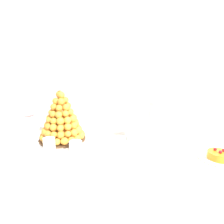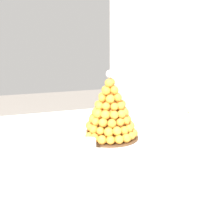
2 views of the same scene
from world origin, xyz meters
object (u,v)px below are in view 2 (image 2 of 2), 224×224
(serving_tray, at_px, (107,144))
(dessert_cup_mid_right, at_px, (101,159))
(croquembouche, at_px, (110,113))
(wine_glass, at_px, (110,99))
(macaron_goblet, at_px, (175,142))
(creme_brulee_ramekin, at_px, (92,127))
(dessert_cup_left, at_px, (73,127))
(dessert_cup_mid_left, at_px, (81,136))
(dessert_cup_centre, at_px, (88,146))

(serving_tray, xyz_separation_m, dessert_cup_mid_right, (0.21, -0.10, 0.03))
(croquembouche, distance_m, wine_glass, 0.28)
(wine_glass, bearing_deg, macaron_goblet, -7.80)
(dessert_cup_mid_right, distance_m, creme_brulee_ramekin, 0.43)
(croquembouche, relative_size, dessert_cup_left, 5.45)
(wine_glass, bearing_deg, creme_brulee_ramekin, -50.58)
(dessert_cup_mid_right, height_order, wine_glass, wine_glass)
(macaron_goblet, bearing_deg, dessert_cup_mid_right, -150.78)
(creme_brulee_ramekin, bearing_deg, croquembouche, 11.10)
(serving_tray, distance_m, dessert_cup_left, 0.23)
(dessert_cup_mid_left, bearing_deg, creme_brulee_ramekin, 145.85)
(dessert_cup_mid_left, distance_m, creme_brulee_ramekin, 0.18)
(dessert_cup_mid_right, distance_m, wine_glass, 0.59)
(creme_brulee_ramekin, height_order, macaron_goblet, macaron_goblet)
(croquembouche, xyz_separation_m, dessert_cup_mid_left, (-0.01, -0.13, -0.09))
(dessert_cup_centre, relative_size, wine_glass, 0.34)
(dessert_cup_mid_left, bearing_deg, dessert_cup_centre, -4.19)
(croquembouche, distance_m, dessert_cup_mid_left, 0.16)
(dessert_cup_mid_left, height_order, wine_glass, wine_glass)
(dessert_cup_centre, bearing_deg, serving_tray, 126.19)
(dessert_cup_mid_right, bearing_deg, dessert_cup_centre, -178.95)
(creme_brulee_ramekin, bearing_deg, macaron_goblet, 2.51)
(serving_tray, relative_size, wine_glass, 3.20)
(dessert_cup_mid_right, bearing_deg, dessert_cup_mid_left, 178.41)
(creme_brulee_ramekin, xyz_separation_m, wine_glass, (-0.11, 0.13, 0.11))
(serving_tray, bearing_deg, croquembouche, 146.35)
(dessert_cup_left, height_order, wine_glass, wine_glass)
(dessert_cup_mid_right, xyz_separation_m, macaron_goblet, (0.24, 0.13, 0.12))
(serving_tray, relative_size, dessert_cup_mid_left, 9.90)
(croquembouche, xyz_separation_m, dessert_cup_left, (-0.15, -0.13, -0.09))
(serving_tray, distance_m, creme_brulee_ramekin, 0.21)
(serving_tray, xyz_separation_m, macaron_goblet, (0.45, 0.03, 0.15))
(serving_tray, height_order, wine_glass, wine_glass)
(dessert_cup_mid_left, relative_size, creme_brulee_ramekin, 0.61)
(croquembouche, xyz_separation_m, creme_brulee_ramekin, (-0.15, -0.03, -0.10))
(dessert_cup_left, height_order, dessert_cup_mid_right, dessert_cup_left)
(macaron_goblet, height_order, wine_glass, macaron_goblet)
(dessert_cup_centre, bearing_deg, dessert_cup_mid_right, 1.05)
(croquembouche, height_order, wine_glass, croquembouche)
(dessert_cup_mid_left, height_order, dessert_cup_centre, dessert_cup_mid_left)
(dessert_cup_left, distance_m, dessert_cup_mid_right, 0.42)
(dessert_cup_centre, relative_size, dessert_cup_mid_right, 1.11)
(dessert_cup_left, relative_size, macaron_goblet, 0.23)
(serving_tray, distance_m, wine_glass, 0.37)
(serving_tray, bearing_deg, dessert_cup_left, -155.94)
(croquembouche, relative_size, dessert_cup_mid_right, 5.58)
(dessert_cup_left, xyz_separation_m, dessert_cup_mid_right, (0.42, -0.01, -0.00))
(creme_brulee_ramekin, bearing_deg, dessert_cup_centre, -21.00)
(serving_tray, height_order, dessert_cup_mid_right, dessert_cup_mid_right)
(croquembouche, relative_size, macaron_goblet, 1.23)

